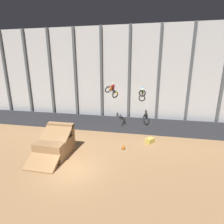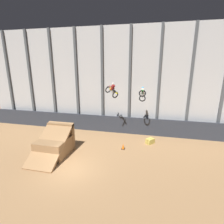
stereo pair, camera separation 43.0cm
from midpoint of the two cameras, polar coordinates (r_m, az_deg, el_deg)
ground_plane at (r=15.37m, az=-12.10°, el=-17.92°), size 60.00×60.00×0.00m
arena_back_wall at (r=21.98m, az=-2.48°, el=10.02°), size 32.00×0.40×12.67m
lower_barrier at (r=22.38m, az=-2.83°, el=-3.75°), size 31.36×0.20×2.10m
dirt_ramp at (r=17.82m, az=-17.31°, el=-9.88°), size 2.72×4.64×2.83m
rider_bike_left_air at (r=18.84m, az=0.67°, el=7.12°), size 1.72×1.65×1.63m
rider_bike_right_air at (r=18.92m, az=10.56°, el=5.84°), size 0.79×1.71×1.68m
traffic_cone_near_ramp at (r=18.13m, az=4.36°, el=-11.14°), size 0.36×0.36×0.58m
hay_bale_trackside at (r=19.75m, az=12.93°, el=-9.22°), size 1.04×1.08×0.57m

